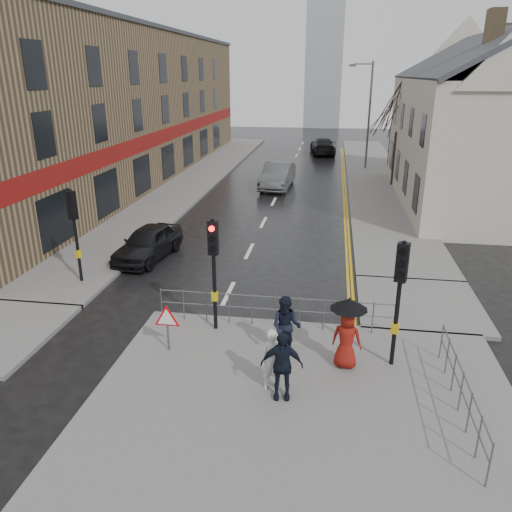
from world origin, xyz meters
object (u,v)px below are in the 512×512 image
(pedestrian_d, at_px, (282,365))
(car_mid, at_px, (277,176))
(pedestrian_a, at_px, (272,360))
(pedestrian_b, at_px, (286,327))
(pedestrian_with_umbrella, at_px, (347,329))
(car_parked, at_px, (148,243))

(pedestrian_d, height_order, car_mid, pedestrian_d)
(pedestrian_a, relative_size, pedestrian_d, 0.91)
(pedestrian_d, relative_size, car_mid, 0.34)
(car_mid, bearing_deg, pedestrian_a, -80.27)
(pedestrian_b, xyz_separation_m, pedestrian_with_umbrella, (1.58, -0.33, 0.24))
(pedestrian_a, height_order, car_mid, pedestrian_a)
(pedestrian_b, xyz_separation_m, car_parked, (-6.41, 6.92, -0.30))
(car_parked, bearing_deg, pedestrian_d, -45.69)
(pedestrian_a, xyz_separation_m, pedestrian_b, (0.18, 1.55, 0.08))
(pedestrian_a, bearing_deg, pedestrian_b, 68.05)
(pedestrian_d, bearing_deg, car_mid, 91.51)
(car_mid, bearing_deg, pedestrian_b, -79.35)
(car_parked, relative_size, car_mid, 0.80)
(pedestrian_a, distance_m, pedestrian_with_umbrella, 2.17)
(car_parked, xyz_separation_m, car_mid, (3.79, 14.36, 0.14))
(car_parked, distance_m, car_mid, 14.85)
(pedestrian_b, bearing_deg, car_parked, 139.30)
(pedestrian_a, relative_size, car_parked, 0.38)
(pedestrian_b, distance_m, pedestrian_with_umbrella, 1.63)
(pedestrian_b, height_order, car_mid, pedestrian_b)
(pedestrian_a, xyz_separation_m, car_parked, (-6.23, 8.47, -0.22))
(pedestrian_with_umbrella, height_order, car_parked, pedestrian_with_umbrella)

